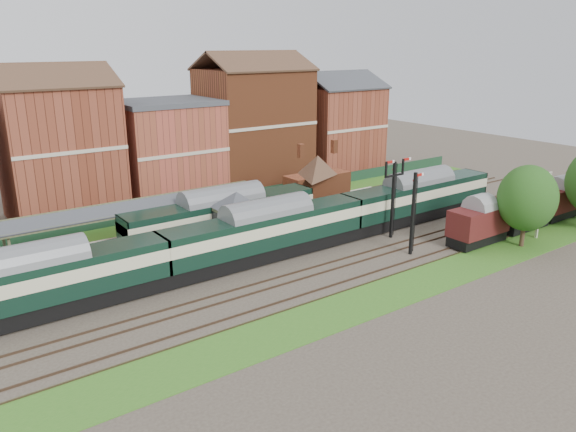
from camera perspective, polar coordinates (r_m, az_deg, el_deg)
ground at (r=53.63m, az=-0.53°, el=-3.96°), size 160.00×160.00×0.00m
grass_back at (r=66.60m, az=-8.54°, el=0.14°), size 90.00×4.50×0.06m
grass_front at (r=45.17m, az=8.42°, el=-8.34°), size 90.00×5.00×0.06m
fence at (r=68.11m, az=-9.35°, el=1.12°), size 90.00×0.12×1.50m
platform at (r=59.02m, az=-10.03°, el=-1.71°), size 55.00×3.40×1.00m
signal_box at (r=53.61m, az=-5.18°, el=-0.43°), size 5.40×5.40×6.00m
brick_hut at (r=58.49m, az=1.61°, el=-0.90°), size 3.20×2.64×2.94m
station_building at (r=66.84m, az=3.00°, el=3.86°), size 8.10×8.10×5.90m
canopy at (r=55.62m, az=-15.79°, el=1.13°), size 26.00×3.89×4.08m
semaphore_bracket at (r=57.98m, az=10.66°, el=2.19°), size 3.60×0.25×8.18m
semaphore_siding at (r=53.77m, az=12.59°, el=0.35°), size 1.23×0.25×8.00m
yard_lamp at (r=62.43m, az=24.30°, el=1.39°), size 2.60×0.22×7.00m
town_backdrop at (r=72.85m, az=-12.23°, el=7.06°), size 69.00×10.00×16.00m
dmu_train at (r=51.73m, az=-2.16°, el=-1.54°), size 61.81×3.24×4.75m
platform_railcar at (r=56.52m, az=-6.70°, el=-0.01°), size 20.57×3.24×4.74m
goods_van_a at (r=58.80m, az=18.77°, el=-0.66°), size 6.56×2.84×3.98m
goods_van_b at (r=71.17m, az=25.82°, el=1.49°), size 6.35×2.75×3.85m
goods_van_c at (r=65.12m, az=22.80°, el=0.60°), size 6.58×2.85×3.99m
tree_far at (r=58.97m, az=23.14°, el=1.67°), size 5.64×5.64×8.23m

